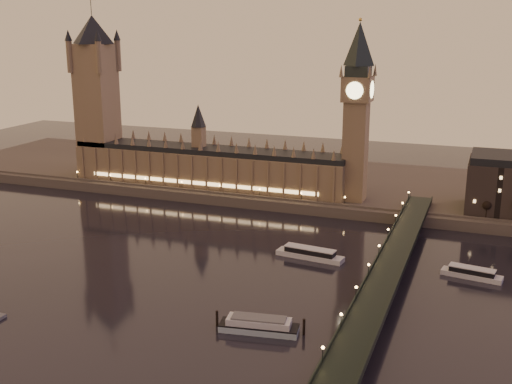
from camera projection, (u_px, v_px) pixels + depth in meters
ground at (178, 269)px, 289.17m from camera, size 700.00×700.00×0.00m
far_embankment at (331, 184)px, 427.61m from camera, size 560.00×130.00×6.00m
palace_of_westminster at (208, 162)px, 406.66m from camera, size 180.00×26.62×52.00m
victoria_tower at (96, 88)px, 422.30m from camera, size 31.68×31.68×118.00m
big_ben at (357, 102)px, 363.96m from camera, size 17.68×17.68×104.00m
westminster_bridge at (382, 286)px, 256.79m from camera, size 13.20×260.00×15.30m
bare_tree_0 at (487, 204)px, 340.77m from camera, size 5.25×5.25×10.68m
cruise_boat_a at (310, 254)px, 301.63m from camera, size 33.04×10.82×5.19m
cruise_boat_b at (472, 273)px, 278.72m from camera, size 26.31×10.40×4.73m
moored_barge at (259, 325)px, 230.08m from camera, size 32.63×12.09×6.04m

